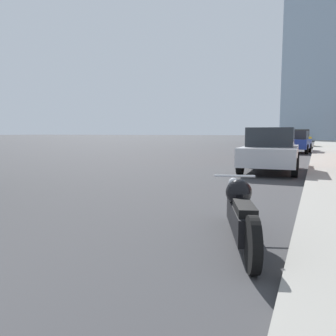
{
  "coord_description": "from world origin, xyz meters",
  "views": [
    {
      "loc": [
        4.12,
        0.36,
        1.43
      ],
      "look_at": [
        1.57,
        5.99,
        0.76
      ],
      "focal_mm": 35.0,
      "sensor_mm": 36.0,
      "label": 1
    }
  ],
  "objects_px": {
    "parked_car_yellow": "(300,138)",
    "motorcycle": "(240,212)",
    "parked_car_blue": "(296,142)",
    "parked_car_silver": "(271,150)"
  },
  "relations": [
    {
      "from": "motorcycle",
      "to": "parked_car_blue",
      "type": "height_order",
      "value": "parked_car_blue"
    },
    {
      "from": "parked_car_blue",
      "to": "parked_car_yellow",
      "type": "distance_m",
      "value": 10.47
    },
    {
      "from": "motorcycle",
      "to": "parked_car_silver",
      "type": "height_order",
      "value": "parked_car_silver"
    },
    {
      "from": "motorcycle",
      "to": "parked_car_silver",
      "type": "xyz_separation_m",
      "value": [
        -0.64,
        8.24,
        0.41
      ]
    },
    {
      "from": "parked_car_blue",
      "to": "motorcycle",
      "type": "bearing_deg",
      "value": -85.17
    },
    {
      "from": "parked_car_silver",
      "to": "parked_car_blue",
      "type": "xyz_separation_m",
      "value": [
        0.16,
        12.61,
        -0.0
      ]
    },
    {
      "from": "parked_car_silver",
      "to": "parked_car_blue",
      "type": "bearing_deg",
      "value": 87.26
    },
    {
      "from": "parked_car_yellow",
      "to": "motorcycle",
      "type": "bearing_deg",
      "value": -94.83
    },
    {
      "from": "motorcycle",
      "to": "parked_car_yellow",
      "type": "xyz_separation_m",
      "value": [
        -0.64,
        31.31,
        0.48
      ]
    },
    {
      "from": "parked_car_blue",
      "to": "parked_car_yellow",
      "type": "relative_size",
      "value": 0.95
    }
  ]
}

